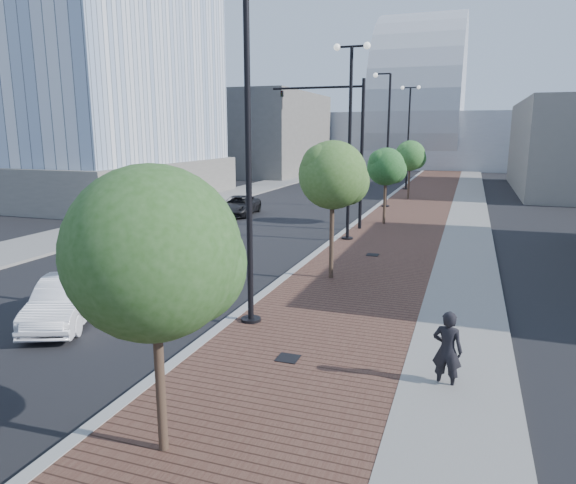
% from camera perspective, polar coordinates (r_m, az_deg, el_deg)
% --- Properties ---
extents(sidewalk, '(7.00, 140.00, 0.12)m').
position_cam_1_polar(sidewalk, '(43.04, 15.70, 4.58)').
color(sidewalk, '#4C2D23').
rests_on(sidewalk, ground).
extents(concrete_strip, '(2.40, 140.00, 0.13)m').
position_cam_1_polar(concrete_strip, '(42.96, 19.30, 4.35)').
color(concrete_strip, slate).
rests_on(concrete_strip, ground).
extents(curb, '(0.30, 140.00, 0.14)m').
position_cam_1_polar(curb, '(43.40, 11.07, 4.88)').
color(curb, gray).
rests_on(curb, ground).
extents(west_sidewalk, '(4.00, 140.00, 0.12)m').
position_cam_1_polar(west_sidewalk, '(47.03, -4.86, 5.58)').
color(west_sidewalk, slate).
rests_on(west_sidewalk, ground).
extents(white_sedan, '(2.85, 4.12, 1.29)m').
position_cam_1_polar(white_sedan, '(16.01, -23.17, -5.90)').
color(white_sedan, white).
rests_on(white_sedan, ground).
extents(dark_car_mid, '(2.52, 4.61, 1.22)m').
position_cam_1_polar(dark_car_mid, '(33.80, -5.47, 3.99)').
color(dark_car_mid, black).
rests_on(dark_car_mid, ground).
extents(dark_car_far, '(2.37, 4.32, 1.19)m').
position_cam_1_polar(dark_car_far, '(53.65, 7.48, 6.89)').
color(dark_car_far, black).
rests_on(dark_car_far, ground).
extents(pedestrian, '(0.69, 0.52, 1.70)m').
position_cam_1_polar(pedestrian, '(11.52, 17.08, -11.28)').
color(pedestrian, black).
rests_on(pedestrian, ground).
extents(streetlight_1, '(1.44, 0.56, 9.21)m').
position_cam_1_polar(streetlight_1, '(13.87, -4.78, 8.01)').
color(streetlight_1, black).
rests_on(streetlight_1, ground).
extents(streetlight_2, '(1.72, 0.56, 9.28)m').
position_cam_1_polar(streetlight_2, '(25.26, 6.77, 10.84)').
color(streetlight_2, black).
rests_on(streetlight_2, ground).
extents(streetlight_3, '(1.44, 0.56, 9.21)m').
position_cam_1_polar(streetlight_3, '(37.09, 10.72, 10.34)').
color(streetlight_3, black).
rests_on(streetlight_3, ground).
extents(streetlight_4, '(1.72, 0.56, 9.28)m').
position_cam_1_polar(streetlight_4, '(48.96, 13.06, 11.16)').
color(streetlight_4, black).
rests_on(streetlight_4, ground).
extents(traffic_mast, '(5.09, 0.20, 8.00)m').
position_cam_1_polar(traffic_mast, '(28.38, 6.33, 11.31)').
color(traffic_mast, black).
rests_on(traffic_mast, ground).
extents(tree_0, '(2.74, 2.74, 4.85)m').
position_cam_1_polar(tree_0, '(8.24, -14.23, -1.23)').
color(tree_0, '#382619').
rests_on(tree_0, ground).
extents(tree_1, '(2.44, 2.40, 5.02)m').
position_cam_1_polar(tree_1, '(18.29, 5.09, 7.29)').
color(tree_1, '#382619').
rests_on(tree_1, ground).
extents(tree_2, '(2.21, 2.13, 4.44)m').
position_cam_1_polar(tree_2, '(30.07, 10.79, 8.10)').
color(tree_2, '#382619').
rests_on(tree_2, ground).
extents(tree_3, '(2.40, 2.35, 4.65)m').
position_cam_1_polar(tree_3, '(41.95, 13.32, 9.19)').
color(tree_3, '#382619').
rests_on(tree_3, ground).
extents(tower_podium, '(19.00, 19.00, 3.00)m').
position_cam_1_polar(tower_podium, '(46.06, -21.79, 6.44)').
color(tower_podium, '#66625C').
rests_on(tower_podium, ground).
extents(convention_center, '(50.00, 30.00, 50.00)m').
position_cam_1_polar(convention_center, '(88.02, 14.32, 12.12)').
color(convention_center, '#9EA1A7').
rests_on(convention_center, ground).
extents(commercial_block_nw, '(14.00, 20.00, 10.00)m').
position_cam_1_polar(commercial_block_nw, '(67.87, -3.42, 11.75)').
color(commercial_block_nw, '#5E5A54').
rests_on(commercial_block_nw, ground).
extents(utility_cover_1, '(0.50, 0.50, 0.02)m').
position_cam_1_polar(utility_cover_1, '(12.41, 0.00, -12.63)').
color(utility_cover_1, black).
rests_on(utility_cover_1, sidewalk).
extents(utility_cover_2, '(0.50, 0.50, 0.02)m').
position_cam_1_polar(utility_cover_2, '(22.56, 9.27, -1.39)').
color(utility_cover_2, black).
rests_on(utility_cover_2, sidewalk).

